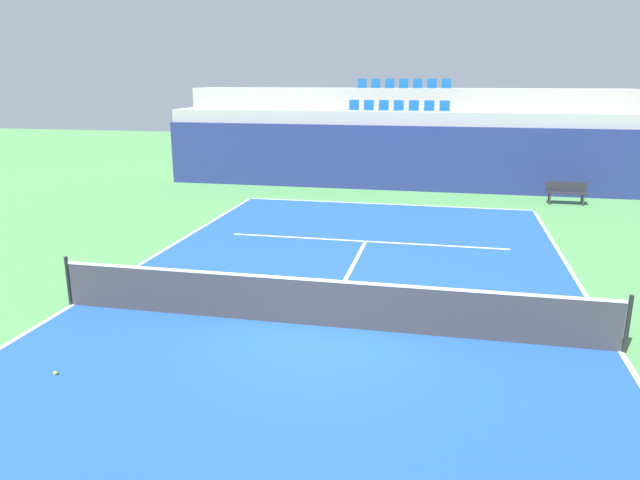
# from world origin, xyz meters

# --- Properties ---
(ground_plane) EXTENTS (80.00, 80.00, 0.00)m
(ground_plane) POSITION_xyz_m (0.00, 0.00, 0.00)
(ground_plane) COLOR #4C8C4C
(court_surface) EXTENTS (11.00, 24.00, 0.01)m
(court_surface) POSITION_xyz_m (0.00, 0.00, 0.01)
(court_surface) COLOR #1E4C99
(court_surface) RESTS_ON ground_plane
(baseline_far) EXTENTS (11.00, 0.10, 0.00)m
(baseline_far) POSITION_xyz_m (0.00, 11.95, 0.01)
(baseline_far) COLOR white
(baseline_far) RESTS_ON court_surface
(sideline_left) EXTENTS (0.10, 24.00, 0.00)m
(sideline_left) POSITION_xyz_m (-5.45, 0.00, 0.01)
(sideline_left) COLOR white
(sideline_left) RESTS_ON court_surface
(sideline_right) EXTENTS (0.10, 24.00, 0.00)m
(sideline_right) POSITION_xyz_m (5.45, 0.00, 0.01)
(sideline_right) COLOR white
(sideline_right) RESTS_ON court_surface
(service_line_far) EXTENTS (8.26, 0.10, 0.00)m
(service_line_far) POSITION_xyz_m (0.00, 6.40, 0.01)
(service_line_far) COLOR white
(service_line_far) RESTS_ON court_surface
(centre_service_line) EXTENTS (0.10, 6.40, 0.00)m
(centre_service_line) POSITION_xyz_m (0.00, 3.20, 0.01)
(centre_service_line) COLOR white
(centre_service_line) RESTS_ON court_surface
(back_wall) EXTENTS (20.42, 0.30, 2.75)m
(back_wall) POSITION_xyz_m (0.00, 15.08, 1.37)
(back_wall) COLOR navy
(back_wall) RESTS_ON ground_plane
(stands_tier_lower) EXTENTS (20.42, 2.40, 3.32)m
(stands_tier_lower) POSITION_xyz_m (0.00, 16.43, 1.66)
(stands_tier_lower) COLOR #9E9E99
(stands_tier_lower) RESTS_ON ground_plane
(stands_tier_upper) EXTENTS (20.42, 2.40, 4.23)m
(stands_tier_upper) POSITION_xyz_m (0.00, 18.83, 2.12)
(stands_tier_upper) COLOR #9E9E99
(stands_tier_upper) RESTS_ON ground_plane
(seating_row_lower) EXTENTS (4.45, 0.44, 0.44)m
(seating_row_lower) POSITION_xyz_m (-0.00, 16.52, 3.44)
(seating_row_lower) COLOR #145193
(seating_row_lower) RESTS_ON stands_tier_lower
(seating_row_upper) EXTENTS (4.45, 0.44, 0.44)m
(seating_row_upper) POSITION_xyz_m (-0.00, 18.92, 4.36)
(seating_row_upper) COLOR #145193
(seating_row_upper) RESTS_ON stands_tier_upper
(tennis_net) EXTENTS (11.08, 0.08, 1.07)m
(tennis_net) POSITION_xyz_m (0.00, 0.00, 0.51)
(tennis_net) COLOR black
(tennis_net) RESTS_ON court_surface
(player_bench) EXTENTS (1.50, 0.40, 0.85)m
(player_bench) POSITION_xyz_m (6.78, 13.45, 0.51)
(player_bench) COLOR #232328
(player_bench) RESTS_ON ground_plane
(tennis_ball_1) EXTENTS (0.07, 0.07, 0.07)m
(tennis_ball_1) POSITION_xyz_m (-3.85, -2.86, 0.04)
(tennis_ball_1) COLOR #CCE033
(tennis_ball_1) RESTS_ON court_surface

